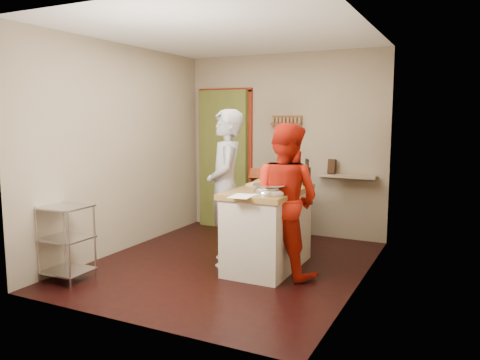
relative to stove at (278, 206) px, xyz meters
The scene contains 10 objects.
floor 1.49m from the stove, 91.94° to the right, with size 3.50×3.50×0.00m, color black.
back_wall 1.03m from the stove, 152.49° to the left, with size 3.00×0.44×2.60m.
left_wall 2.27m from the stove, 137.40° to the right, with size 0.04×3.50×2.60m, color gray.
right_wall 2.20m from the stove, 44.44° to the right, with size 0.04×3.50×2.60m, color gray.
ceiling 2.59m from the stove, 91.94° to the right, with size 3.00×3.50×0.02m, color white.
stove is the anchor object (origin of this frame).
wire_shelving 2.94m from the stove, 116.85° to the right, with size 0.48×0.40×0.80m.
island 1.38m from the stove, 72.94° to the right, with size 0.72×1.34×1.21m.
person_stripe 1.47m from the stove, 93.85° to the right, with size 0.65×0.43×1.79m, color #B5B5BA.
person_red 1.63m from the stove, 65.75° to the right, with size 0.80×0.62×1.64m, color #B41A0C.
Camera 1 is at (2.44, -4.65, 1.70)m, focal length 35.00 mm.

